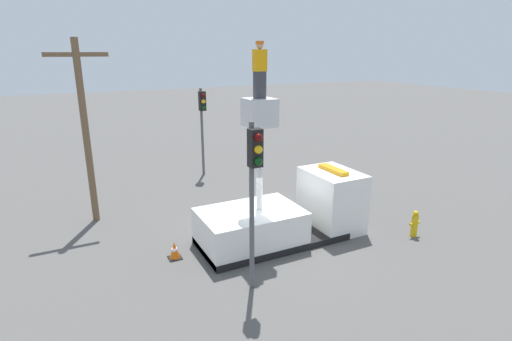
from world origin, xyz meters
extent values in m
plane|color=#565451|center=(0.00, 0.00, 0.00)|extent=(120.00, 120.00, 0.00)
cube|color=black|center=(0.00, 0.00, 0.12)|extent=(5.18, 2.40, 0.24)
cube|color=white|center=(-0.85, 0.00, 0.67)|extent=(3.49, 2.34, 1.33)
cube|color=white|center=(2.59, 0.00, 1.14)|extent=(1.70, 2.34, 2.27)
cube|color=black|center=(3.45, 0.00, 1.59)|extent=(0.03, 1.99, 0.91)
cube|color=orange|center=(2.59, 0.00, 2.34)|extent=(0.36, 1.40, 0.14)
cylinder|color=silver|center=(-0.50, 0.00, 2.84)|extent=(0.22, 0.22, 3.00)
cube|color=silver|center=(-0.50, 0.00, 4.69)|extent=(0.93, 0.93, 0.90)
cube|color=#38383D|center=(-0.50, 0.00, 5.56)|extent=(0.34, 0.26, 0.84)
cube|color=#F29E0C|center=(-0.50, 0.00, 6.31)|extent=(0.40, 0.26, 0.66)
sphere|color=tan|center=(-0.50, 0.00, 6.75)|extent=(0.23, 0.23, 0.23)
cylinder|color=orange|center=(-0.50, 0.00, 6.84)|extent=(0.26, 0.26, 0.09)
cylinder|color=#515156|center=(-1.93, -2.30, 2.43)|extent=(0.14, 0.14, 4.85)
cube|color=black|center=(-1.93, -2.51, 4.20)|extent=(0.34, 0.28, 1.00)
sphere|color=#490707|center=(-1.93, -2.69, 4.51)|extent=(0.22, 0.22, 0.22)
sphere|color=gold|center=(-1.93, -2.69, 4.20)|extent=(0.22, 0.22, 0.22)
sphere|color=#083710|center=(-1.93, -2.69, 3.89)|extent=(0.22, 0.22, 0.22)
cylinder|color=#515156|center=(0.56, 8.80, 2.36)|extent=(0.14, 0.14, 4.72)
cube|color=black|center=(0.56, 8.59, 4.07)|extent=(0.34, 0.28, 1.00)
sphere|color=#490707|center=(0.56, 8.40, 4.38)|extent=(0.22, 0.22, 0.22)
sphere|color=gold|center=(0.56, 8.40, 4.07)|extent=(0.22, 0.22, 0.22)
sphere|color=#083710|center=(0.56, 8.40, 3.76)|extent=(0.22, 0.22, 0.22)
cylinder|color=gold|center=(4.88, -2.02, 0.42)|extent=(0.24, 0.24, 0.85)
sphere|color=gold|center=(4.88, -2.02, 0.91)|extent=(0.20, 0.20, 0.20)
cylinder|color=gold|center=(4.71, -2.02, 0.51)|extent=(0.12, 0.09, 0.09)
cylinder|color=gold|center=(5.06, -2.02, 0.51)|extent=(0.12, 0.09, 0.09)
cube|color=black|center=(-3.47, 0.35, 0.01)|extent=(0.43, 0.43, 0.03)
cone|color=orange|center=(-3.47, 0.35, 0.29)|extent=(0.36, 0.36, 0.59)
cylinder|color=white|center=(-3.47, 0.35, 0.32)|extent=(0.19, 0.19, 0.08)
cylinder|color=brown|center=(-5.44, 4.85, 3.53)|extent=(0.26, 0.26, 7.06)
cube|color=brown|center=(-5.44, 4.85, 6.46)|extent=(2.20, 0.16, 0.16)
camera|label=1|loc=(-6.40, -11.41, 6.60)|focal=28.00mm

